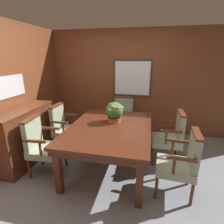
{
  "coord_description": "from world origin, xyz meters",
  "views": [
    {
      "loc": [
        0.74,
        -2.33,
        1.85
      ],
      "look_at": [
        0.14,
        0.41,
        0.95
      ],
      "focal_mm": 28.0,
      "sensor_mm": 36.0,
      "label": 1
    }
  ],
  "objects_px": {
    "chair_left_far": "(64,126)",
    "chair_right_near": "(182,161)",
    "potted_plant": "(114,112)",
    "chair_right_far": "(171,135)",
    "sideboard_cabinet": "(24,135)",
    "chair_left_near": "(42,144)",
    "dining_table": "(110,131)",
    "chair_head_far": "(123,116)"
  },
  "relations": [
    {
      "from": "chair_right_far",
      "to": "sideboard_cabinet",
      "type": "height_order",
      "value": "sideboard_cabinet"
    },
    {
      "from": "chair_right_far",
      "to": "chair_left_near",
      "type": "distance_m",
      "value": 2.2
    },
    {
      "from": "dining_table",
      "to": "chair_left_far",
      "type": "distance_m",
      "value": 1.11
    },
    {
      "from": "chair_head_far",
      "to": "potted_plant",
      "type": "bearing_deg",
      "value": -87.65
    },
    {
      "from": "dining_table",
      "to": "chair_left_near",
      "type": "bearing_deg",
      "value": -159.52
    },
    {
      "from": "chair_head_far",
      "to": "potted_plant",
      "type": "height_order",
      "value": "potted_plant"
    },
    {
      "from": "dining_table",
      "to": "chair_left_far",
      "type": "bearing_deg",
      "value": 160.02
    },
    {
      "from": "sideboard_cabinet",
      "to": "potted_plant",
      "type": "bearing_deg",
      "value": 13.07
    },
    {
      "from": "chair_left_far",
      "to": "chair_right_near",
      "type": "bearing_deg",
      "value": -110.3
    },
    {
      "from": "chair_head_far",
      "to": "potted_plant",
      "type": "relative_size",
      "value": 2.68
    },
    {
      "from": "dining_table",
      "to": "chair_left_near",
      "type": "height_order",
      "value": "chair_left_near"
    },
    {
      "from": "chair_right_far",
      "to": "sideboard_cabinet",
      "type": "bearing_deg",
      "value": -79.38
    },
    {
      "from": "chair_left_near",
      "to": "chair_right_near",
      "type": "height_order",
      "value": "same"
    },
    {
      "from": "sideboard_cabinet",
      "to": "chair_right_far",
      "type": "bearing_deg",
      "value": 11.84
    },
    {
      "from": "potted_plant",
      "to": "sideboard_cabinet",
      "type": "xyz_separation_m",
      "value": [
        -1.59,
        -0.37,
        -0.43
      ]
    },
    {
      "from": "potted_plant",
      "to": "chair_left_near",
      "type": "bearing_deg",
      "value": -150.08
    },
    {
      "from": "sideboard_cabinet",
      "to": "chair_head_far",
      "type": "bearing_deg",
      "value": 41.3
    },
    {
      "from": "chair_right_far",
      "to": "chair_right_near",
      "type": "distance_m",
      "value": 0.81
    },
    {
      "from": "chair_right_far",
      "to": "potted_plant",
      "type": "bearing_deg",
      "value": -81.36
    },
    {
      "from": "chair_head_far",
      "to": "sideboard_cabinet",
      "type": "bearing_deg",
      "value": -136.7
    },
    {
      "from": "chair_left_near",
      "to": "potted_plant",
      "type": "xyz_separation_m",
      "value": [
        1.06,
        0.61,
        0.42
      ]
    },
    {
      "from": "chair_head_far",
      "to": "chair_right_near",
      "type": "bearing_deg",
      "value": -55.38
    },
    {
      "from": "chair_right_far",
      "to": "chair_left_near",
      "type": "relative_size",
      "value": 1.0
    },
    {
      "from": "dining_table",
      "to": "chair_left_far",
      "type": "height_order",
      "value": "chair_left_far"
    },
    {
      "from": "potted_plant",
      "to": "chair_left_far",
      "type": "bearing_deg",
      "value": 171.84
    },
    {
      "from": "chair_right_far",
      "to": "chair_left_far",
      "type": "xyz_separation_m",
      "value": [
        -2.06,
        -0.02,
        0.0
      ]
    },
    {
      "from": "chair_left_far",
      "to": "chair_right_near",
      "type": "xyz_separation_m",
      "value": [
        2.11,
        -0.79,
        0.0
      ]
    },
    {
      "from": "chair_head_far",
      "to": "chair_right_near",
      "type": "height_order",
      "value": "same"
    },
    {
      "from": "chair_left_near",
      "to": "potted_plant",
      "type": "height_order",
      "value": "potted_plant"
    },
    {
      "from": "chair_right_near",
      "to": "sideboard_cabinet",
      "type": "relative_size",
      "value": 0.76
    },
    {
      "from": "dining_table",
      "to": "chair_right_far",
      "type": "distance_m",
      "value": 1.11
    },
    {
      "from": "chair_right_near",
      "to": "chair_left_near",
      "type": "bearing_deg",
      "value": -86.67
    },
    {
      "from": "chair_right_far",
      "to": "sideboard_cabinet",
      "type": "distance_m",
      "value": 2.64
    },
    {
      "from": "chair_left_near",
      "to": "chair_head_far",
      "type": "bearing_deg",
      "value": -37.94
    },
    {
      "from": "dining_table",
      "to": "chair_right_far",
      "type": "bearing_deg",
      "value": 21.24
    },
    {
      "from": "dining_table",
      "to": "chair_head_far",
      "type": "distance_m",
      "value": 1.25
    },
    {
      "from": "dining_table",
      "to": "chair_right_near",
      "type": "bearing_deg",
      "value": -20.85
    },
    {
      "from": "chair_right_near",
      "to": "potted_plant",
      "type": "distance_m",
      "value": 1.3
    },
    {
      "from": "chair_head_far",
      "to": "chair_right_near",
      "type": "distance_m",
      "value": 1.96
    },
    {
      "from": "chair_left_near",
      "to": "chair_right_near",
      "type": "bearing_deg",
      "value": -95.73
    },
    {
      "from": "chair_left_far",
      "to": "chair_head_far",
      "type": "bearing_deg",
      "value": -50.45
    },
    {
      "from": "chair_left_near",
      "to": "potted_plant",
      "type": "relative_size",
      "value": 2.68
    }
  ]
}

